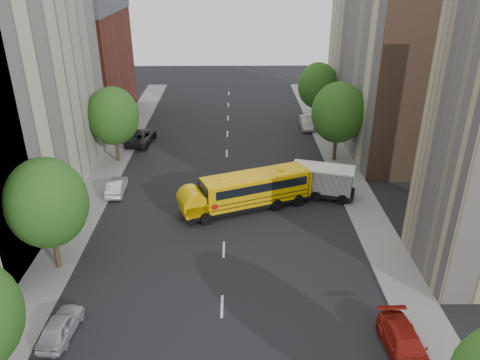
{
  "coord_description": "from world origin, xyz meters",
  "views": [
    {
      "loc": [
        0.78,
        -29.94,
        18.94
      ],
      "look_at": [
        1.21,
        2.0,
        3.59
      ],
      "focal_mm": 35.0,
      "sensor_mm": 36.0,
      "label": 1
    }
  ],
  "objects_px": {
    "street_tree_5": "(318,86)",
    "parked_car_3": "(405,345)",
    "safari_truck": "(317,180)",
    "parked_car_0": "(60,326)",
    "parked_car_2": "(141,137)",
    "school_bus": "(245,190)",
    "parked_car_5": "(307,123)",
    "street_tree_2": "(113,116)",
    "street_tree_1": "(47,203)",
    "street_tree_4": "(338,113)",
    "parked_car_1": "(116,186)"
  },
  "relations": [
    {
      "from": "street_tree_5",
      "to": "parked_car_1",
      "type": "distance_m",
      "value": 28.32
    },
    {
      "from": "parked_car_5",
      "to": "street_tree_5",
      "type": "bearing_deg",
      "value": 56.55
    },
    {
      "from": "street_tree_4",
      "to": "parked_car_1",
      "type": "bearing_deg",
      "value": -161.24
    },
    {
      "from": "street_tree_4",
      "to": "safari_truck",
      "type": "height_order",
      "value": "street_tree_4"
    },
    {
      "from": "parked_car_5",
      "to": "parked_car_1",
      "type": "bearing_deg",
      "value": -137.15
    },
    {
      "from": "safari_truck",
      "to": "parked_car_1",
      "type": "distance_m",
      "value": 17.56
    },
    {
      "from": "street_tree_5",
      "to": "parked_car_2",
      "type": "relative_size",
      "value": 1.38
    },
    {
      "from": "street_tree_4",
      "to": "safari_truck",
      "type": "relative_size",
      "value": 1.17
    },
    {
      "from": "street_tree_5",
      "to": "parked_car_5",
      "type": "height_order",
      "value": "street_tree_5"
    },
    {
      "from": "street_tree_4",
      "to": "parked_car_1",
      "type": "distance_m",
      "value": 22.2
    },
    {
      "from": "street_tree_4",
      "to": "parked_car_0",
      "type": "xyz_separation_m",
      "value": [
        -19.8,
        -24.22,
        -4.44
      ]
    },
    {
      "from": "street_tree_1",
      "to": "parked_car_0",
      "type": "xyz_separation_m",
      "value": [
        2.2,
        -6.22,
        -4.31
      ]
    },
    {
      "from": "parked_car_0",
      "to": "parked_car_1",
      "type": "bearing_deg",
      "value": -82.1
    },
    {
      "from": "street_tree_1",
      "to": "street_tree_2",
      "type": "bearing_deg",
      "value": 90.0
    },
    {
      "from": "street_tree_5",
      "to": "safari_truck",
      "type": "distance_m",
      "value": 20.29
    },
    {
      "from": "street_tree_5",
      "to": "parked_car_2",
      "type": "bearing_deg",
      "value": -161.7
    },
    {
      "from": "street_tree_5",
      "to": "parked_car_3",
      "type": "xyz_separation_m",
      "value": [
        -1.4,
        -37.92,
        -4.02
      ]
    },
    {
      "from": "parked_car_0",
      "to": "street_tree_5",
      "type": "bearing_deg",
      "value": -113.42
    },
    {
      "from": "street_tree_2",
      "to": "parked_car_2",
      "type": "distance_m",
      "value": 6.74
    },
    {
      "from": "street_tree_4",
      "to": "street_tree_5",
      "type": "bearing_deg",
      "value": 90.0
    },
    {
      "from": "safari_truck",
      "to": "parked_car_0",
      "type": "relative_size",
      "value": 1.84
    },
    {
      "from": "street_tree_4",
      "to": "safari_truck",
      "type": "xyz_separation_m",
      "value": [
        -3.08,
        -7.8,
        -3.6
      ]
    },
    {
      "from": "school_bus",
      "to": "parked_car_1",
      "type": "xyz_separation_m",
      "value": [
        -11.29,
        3.0,
        -1.07
      ]
    },
    {
      "from": "parked_car_3",
      "to": "parked_car_5",
      "type": "bearing_deg",
      "value": 87.64
    },
    {
      "from": "street_tree_5",
      "to": "street_tree_1",
      "type": "bearing_deg",
      "value": -126.25
    },
    {
      "from": "safari_truck",
      "to": "parked_car_0",
      "type": "height_order",
      "value": "safari_truck"
    },
    {
      "from": "street_tree_2",
      "to": "parked_car_2",
      "type": "height_order",
      "value": "street_tree_2"
    },
    {
      "from": "street_tree_2",
      "to": "parked_car_0",
      "type": "relative_size",
      "value": 2.05
    },
    {
      "from": "safari_truck",
      "to": "parked_car_5",
      "type": "height_order",
      "value": "safari_truck"
    },
    {
      "from": "street_tree_4",
      "to": "parked_car_3",
      "type": "height_order",
      "value": "street_tree_4"
    },
    {
      "from": "street_tree_2",
      "to": "parked_car_3",
      "type": "height_order",
      "value": "street_tree_2"
    },
    {
      "from": "parked_car_1",
      "to": "parked_car_3",
      "type": "xyz_separation_m",
      "value": [
        19.2,
        -18.92,
        0.05
      ]
    },
    {
      "from": "school_bus",
      "to": "parked_car_1",
      "type": "relative_size",
      "value": 2.83
    },
    {
      "from": "parked_car_2",
      "to": "parked_car_0",
      "type": "bearing_deg",
      "value": 97.4
    },
    {
      "from": "parked_car_2",
      "to": "parked_car_3",
      "type": "distance_m",
      "value": 36.56
    },
    {
      "from": "school_bus",
      "to": "safari_truck",
      "type": "relative_size",
      "value": 1.59
    },
    {
      "from": "street_tree_4",
      "to": "safari_truck",
      "type": "bearing_deg",
      "value": -111.55
    },
    {
      "from": "parked_car_2",
      "to": "parked_car_5",
      "type": "xyz_separation_m",
      "value": [
        19.2,
        4.8,
        -0.05
      ]
    },
    {
      "from": "school_bus",
      "to": "parked_car_3",
      "type": "bearing_deg",
      "value": -84.85
    },
    {
      "from": "street_tree_4",
      "to": "street_tree_5",
      "type": "height_order",
      "value": "street_tree_4"
    },
    {
      "from": "safari_truck",
      "to": "street_tree_4",
      "type": "bearing_deg",
      "value": 85.58
    },
    {
      "from": "street_tree_5",
      "to": "parked_car_3",
      "type": "bearing_deg",
      "value": -92.11
    },
    {
      "from": "street_tree_4",
      "to": "street_tree_5",
      "type": "distance_m",
      "value": 12.01
    },
    {
      "from": "street_tree_1",
      "to": "safari_truck",
      "type": "height_order",
      "value": "street_tree_1"
    },
    {
      "from": "parked_car_2",
      "to": "parked_car_5",
      "type": "bearing_deg",
      "value": -160.13
    },
    {
      "from": "parked_car_0",
      "to": "parked_car_2",
      "type": "height_order",
      "value": "parked_car_2"
    },
    {
      "from": "street_tree_5",
      "to": "parked_car_5",
      "type": "bearing_deg",
      "value": -124.8
    },
    {
      "from": "parked_car_2",
      "to": "street_tree_4",
      "type": "bearing_deg",
      "value": 171.7
    },
    {
      "from": "street_tree_1",
      "to": "street_tree_4",
      "type": "height_order",
      "value": "street_tree_4"
    },
    {
      "from": "school_bus",
      "to": "parked_car_5",
      "type": "height_order",
      "value": "school_bus"
    }
  ]
}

